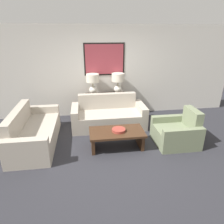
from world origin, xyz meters
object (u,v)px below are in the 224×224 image
Objects in this scene: coffee_table at (117,135)px; table_lamp_right at (118,81)px; couch_by_back_wall at (109,116)px; couch_by_side at (34,133)px; table_lamp_left at (93,82)px; decorative_bowl at (119,130)px; console_table at (106,105)px; armchair_near_back_wall at (177,132)px.

table_lamp_right is at bearing 79.88° from coffee_table.
table_lamp_right reaches higher than couch_by_back_wall.
couch_by_back_wall is 1.00× the size of couch_by_side.
table_lamp_right is at bearing 0.00° from table_lamp_left.
coffee_table is at bearing -87.74° from couch_by_back_wall.
table_lamp_right is 2.04× the size of decorative_bowl.
table_lamp_left is 2.03m from coffee_table.
couch_by_side is (-1.82, -1.39, -0.07)m from console_table.
couch_by_side is at bearing -147.68° from table_lamp_right.
couch_by_side is (-1.82, -0.71, 0.00)m from couch_by_back_wall.
console_table is 0.62× the size of couch_by_back_wall.
table_lamp_right is 2.01m from coffee_table.
couch_by_back_wall is (-0.37, -0.68, -0.82)m from table_lamp_right.
couch_by_side is at bearing 167.15° from coffee_table.
coffee_table is (0.41, -1.81, -0.81)m from table_lamp_left.
couch_by_side is 1.96m from decorative_bowl.
armchair_near_back_wall is (1.47, -1.13, -0.02)m from couch_by_back_wall.
console_table is at bearing 90.00° from couch_by_back_wall.
armchair_near_back_wall reaches higher than decorative_bowl.
couch_by_back_wall is 6.59× the size of decorative_bowl.
table_lamp_right is 0.31× the size of couch_by_side.
table_lamp_right is 0.50× the size of coffee_table.
decorative_bowl is (0.08, -1.82, 0.08)m from console_table.
decorative_bowl is (1.91, -0.43, 0.15)m from couch_by_side.
armchair_near_back_wall is at bearing -50.97° from console_table.
couch_by_side reaches higher than coffee_table.
couch_by_back_wall is 1.85m from armchair_near_back_wall.
table_lamp_left reaches higher than couch_by_back_wall.
decorative_bowl is (-0.28, -1.82, -0.67)m from table_lamp_right.
couch_by_back_wall is 1.63× the size of coffee_table.
decorative_bowl is (0.04, -0.01, 0.14)m from coffee_table.
couch_by_back_wall is at bearing -61.55° from table_lamp_left.
decorative_bowl is at bearing -12.79° from couch_by_side.
table_lamp_left is 2.04× the size of decorative_bowl.
table_lamp_right is 0.31× the size of couch_by_back_wall.
console_table is 2.29m from couch_by_side.
console_table is 0.83m from table_lamp_right.
decorative_bowl is at bearing -76.03° from table_lamp_left.
table_lamp_left is at bearing 180.00° from console_table.
coffee_table is 0.14m from decorative_bowl.
coffee_table is (0.04, -1.81, -0.06)m from console_table.
table_lamp_right reaches higher than coffee_table.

